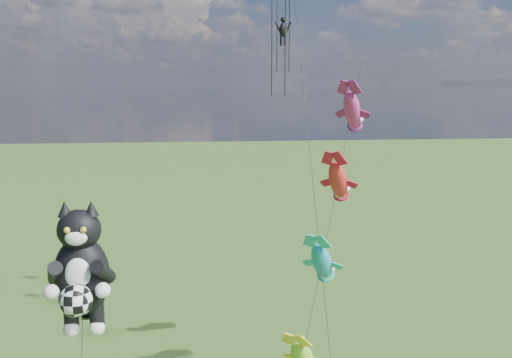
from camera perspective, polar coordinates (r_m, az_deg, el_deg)
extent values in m
ellipsoid|color=black|center=(27.17, -17.00, -9.24)|extent=(2.51, 2.05, 3.64)
ellipsoid|color=black|center=(26.47, -17.27, -4.88)|extent=(1.94, 1.76, 1.84)
cone|color=black|center=(26.36, -18.59, -2.84)|extent=(0.64, 0.64, 0.68)
cone|color=black|center=(26.15, -16.15, -2.82)|extent=(0.64, 0.64, 0.68)
ellipsoid|color=white|center=(25.81, -17.56, -5.65)|extent=(0.96, 0.48, 0.66)
ellipsoid|color=white|center=(26.27, -17.38, -9.12)|extent=(1.14, 0.44, 1.50)
sphere|color=gold|center=(25.71, -18.38, -4.88)|extent=(0.27, 0.27, 0.27)
sphere|color=gold|center=(25.57, -16.88, -4.88)|extent=(0.27, 0.27, 0.27)
sphere|color=white|center=(26.39, -19.79, -10.61)|extent=(0.68, 0.68, 0.68)
sphere|color=white|center=(25.97, -15.07, -10.69)|extent=(0.68, 0.68, 0.68)
sphere|color=white|center=(27.99, -18.00, -14.09)|extent=(0.73, 0.73, 0.73)
sphere|color=white|center=(27.78, -15.63, -14.15)|extent=(0.73, 0.73, 0.73)
sphere|color=white|center=(25.94, -17.57, -11.51)|extent=(1.41, 1.41, 1.41)
cylinder|color=black|center=(27.29, 6.90, -6.64)|extent=(7.39, 14.03, 18.07)
ellipsoid|color=green|center=(25.60, 4.67, -17.29)|extent=(1.93, 2.57, 2.60)
ellipsoid|color=#1978BF|center=(26.97, 6.59, -8.17)|extent=(1.93, 2.57, 2.60)
ellipsoid|color=red|center=(28.97, 8.21, -0.11)|extent=(1.93, 2.57, 2.60)
ellipsoid|color=#D83377|center=(31.49, 9.60, 6.79)|extent=(1.93, 2.57, 2.60)
cylinder|color=black|center=(28.24, 5.30, 3.84)|extent=(0.13, 17.09, 27.65)
cylinder|color=black|center=(33.46, 1.64, 15.12)|extent=(0.08, 0.08, 8.28)
cylinder|color=black|center=(33.58, 2.97, 15.09)|extent=(0.08, 0.08, 8.28)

